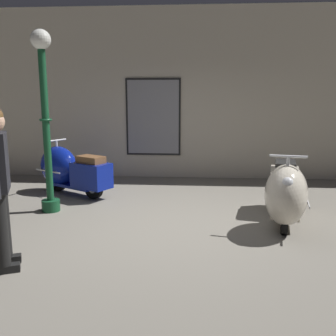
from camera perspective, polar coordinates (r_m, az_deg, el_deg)
The scene contains 5 objects.
ground_plane at distance 5.30m, azimuth 1.05°, elevation -8.96°, with size 60.00×60.00×0.00m, color slate.
showroom_back_wall at distance 8.30m, azimuth 2.34°, elevation 11.03°, with size 18.00×0.24×3.63m.
scooter_0 at distance 7.18m, azimuth -14.88°, elevation -0.24°, with size 1.63×1.22×0.99m.
scooter_1 at distance 5.49m, azimuth 17.34°, elevation -3.52°, with size 0.83×1.79×1.05m.
lamppost at distance 6.03m, azimuth -18.12°, elevation 8.06°, with size 0.30×0.30×2.75m.
Camera 1 is at (0.26, -4.97, 1.82)m, focal length 40.23 mm.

